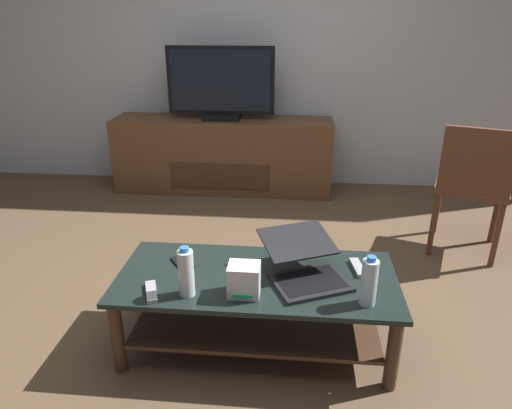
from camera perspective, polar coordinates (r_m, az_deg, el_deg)
The scene contains 13 objects.
ground_plane at distance 2.54m, azimuth -1.38°, elevation -13.64°, with size 7.68×7.68×0.00m, color brown.
back_wall at distance 4.28m, azimuth 2.10°, elevation 21.23°, with size 6.40×0.12×2.80m, color silver.
coffee_table at distance 2.21m, azimuth 0.09°, elevation -11.50°, with size 1.30×0.58×0.38m.
media_cabinet at distance 4.17m, azimuth -4.12°, elevation 6.20°, with size 1.94×0.44×0.66m.
television at distance 4.02m, azimuth -4.43°, elevation 14.65°, with size 0.92×0.20×0.61m.
dining_chair at distance 3.24m, azimuth 25.44°, elevation 2.53°, with size 0.56×0.56×0.89m.
laptop at distance 2.12m, azimuth 6.13°, elevation -7.54°, with size 0.46×0.50×0.17m.
router_box at distance 1.98m, azimuth -1.51°, elevation -9.38°, with size 0.14×0.12×0.14m.
water_bottle_near at distance 1.96m, azimuth 13.94°, elevation -9.37°, with size 0.07×0.07×0.22m.
water_bottle_far at distance 1.98m, azimuth -8.73°, elevation -8.41°, with size 0.07×0.07×0.23m.
cell_phone at distance 2.27m, azimuth -9.17°, elevation -7.18°, with size 0.07×0.14×0.01m, color black.
tv_remote at distance 2.07m, azimuth -12.93°, elevation -10.60°, with size 0.04×0.16×0.02m, color #99999E.
soundbar_remote at distance 2.24m, azimuth 12.60°, elevation -7.71°, with size 0.04×0.16×0.02m, color #99999E.
Camera 1 is at (0.25, -2.04, 1.51)m, focal length 32.03 mm.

